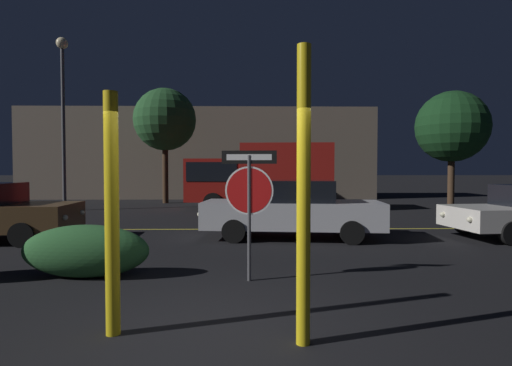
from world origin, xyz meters
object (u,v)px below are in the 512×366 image
Objects in this scene: stop_sign at (249,190)px; hedge_bush_1 at (86,251)px; tree_0 at (165,120)px; tree_1 at (452,127)px; yellow_pole_right at (304,196)px; passing_car_2 at (293,210)px; street_lamp at (63,94)px; yellow_pole_left at (112,214)px; delivery_truck at (259,175)px.

stop_sign is 3.03m from hedge_bush_1.
tree_1 is at bearing -10.33° from tree_0.
stop_sign is at bearing -73.47° from tree_0.
tree_0 is (-4.63, 15.60, 3.08)m from stop_sign.
passing_car_2 is (0.62, 6.54, -0.81)m from yellow_pole_right.
passing_car_2 is 0.87× the size of tree_1.
yellow_pole_right is 17.09m from street_lamp.
street_lamp is (-5.57, 11.38, 4.83)m from hedge_bush_1.
passing_car_2 is 13.00m from street_lamp.
tree_0 is (-3.09, 17.75, 3.24)m from yellow_pole_left.
tree_1 is at bearing -80.20° from delivery_truck.
street_lamp reaches higher than tree_0.
hedge_bush_1 is 13.56m from street_lamp.
tree_0 is (-5.82, 11.50, 3.84)m from passing_car_2.
tree_0 reaches higher than yellow_pole_right.
stop_sign is 0.34× the size of tree_0.
yellow_pole_left is at bearing -62.04° from hedge_bush_1.
tree_1 reaches higher than passing_car_2.
yellow_pole_left is at bearing -127.48° from tree_1.
tree_1 is at bearing 58.40° from yellow_pole_right.
yellow_pole_right reaches higher than delivery_truck.
street_lamp is at bearing 57.64° from passing_car_2.
passing_car_2 is at bearing -135.01° from tree_1.
yellow_pole_right is 14.42m from delivery_truck.
yellow_pole_right is at bearing -121.60° from tree_1.
tree_1 is (8.83, 8.83, 3.20)m from passing_car_2.
stop_sign is 4.34m from passing_car_2.
delivery_truck is 9.62m from street_lamp.
street_lamp is at bearing 96.34° from delivery_truck.
hedge_bush_1 is at bearing -179.03° from stop_sign.
delivery_truck is at bearing -35.18° from tree_0.
yellow_pole_right is at bearing -57.52° from street_lamp.
street_lamp reaches higher than yellow_pole_left.
hedge_bush_1 is at bearing 168.34° from delivery_truck.
tree_1 is (12.84, 12.67, 3.51)m from hedge_bush_1.
tree_1 reaches higher than stop_sign.
tree_0 is at bearing 46.50° from street_lamp.
yellow_pole_right is at bearing -70.59° from stop_sign.
delivery_truck is 1.07× the size of tree_0.
yellow_pole_left is at bearing -63.59° from street_lamp.
yellow_pole_right is 6.61m from passing_car_2.
passing_car_2 is (4.01, 3.84, 0.31)m from hedge_bush_1.
street_lamp is (-6.85, 13.79, 3.92)m from yellow_pole_left.
yellow_pole_left is 0.35× the size of street_lamp.
passing_car_2 is at bearing 80.03° from stop_sign.
yellow_pole_right is 1.45× the size of hedge_bush_1.
street_lamp is at bearing -175.99° from tree_1.
hedge_bush_1 is 16.00m from tree_0.
yellow_pole_right is 0.41× the size of street_lamp.
stop_sign is 14.84m from street_lamp.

